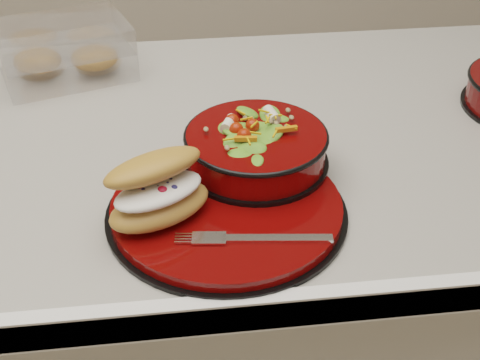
{
  "coord_description": "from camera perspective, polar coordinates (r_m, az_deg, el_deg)",
  "views": [
    {
      "loc": [
        -0.13,
        -0.89,
        1.44
      ],
      "look_at": [
        -0.05,
        -0.18,
        0.94
      ],
      "focal_mm": 50.0,
      "sensor_mm": 36.0,
      "label": 1
    }
  ],
  "objects": [
    {
      "name": "dinner_plate",
      "position": [
        0.87,
        -1.09,
        -2.48
      ],
      "size": [
        0.31,
        0.31,
        0.02
      ],
      "rotation": [
        0.0,
        0.0,
        0.04
      ],
      "color": "black",
      "rests_on": "island_counter"
    },
    {
      "name": "island_counter",
      "position": [
        1.33,
        1.08,
        -12.49
      ],
      "size": [
        1.24,
        0.74,
        0.9
      ],
      "color": "silver",
      "rests_on": "ground"
    },
    {
      "name": "croissant",
      "position": [
        0.82,
        -6.97,
        -0.83
      ],
      "size": [
        0.15,
        0.14,
        0.08
      ],
      "rotation": [
        0.0,
        0.0,
        0.5
      ],
      "color": "#BF883A",
      "rests_on": "dinner_plate"
    },
    {
      "name": "pastry_box",
      "position": [
        1.24,
        -14.73,
        10.59
      ],
      "size": [
        0.26,
        0.22,
        0.09
      ],
      "rotation": [
        0.0,
        0.0,
        0.31
      ],
      "color": "white",
      "rests_on": "island_counter"
    },
    {
      "name": "fork",
      "position": [
        0.8,
        1.46,
        -5.0
      ],
      "size": [
        0.17,
        0.04,
        0.0
      ],
      "rotation": [
        0.0,
        0.0,
        1.45
      ],
      "color": "silver",
      "rests_on": "dinner_plate"
    },
    {
      "name": "salad_bowl",
      "position": [
        0.92,
        1.37,
        3.13
      ],
      "size": [
        0.2,
        0.2,
        0.09
      ],
      "rotation": [
        0.0,
        0.0,
        0.41
      ],
      "color": "black",
      "rests_on": "dinner_plate"
    }
  ]
}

